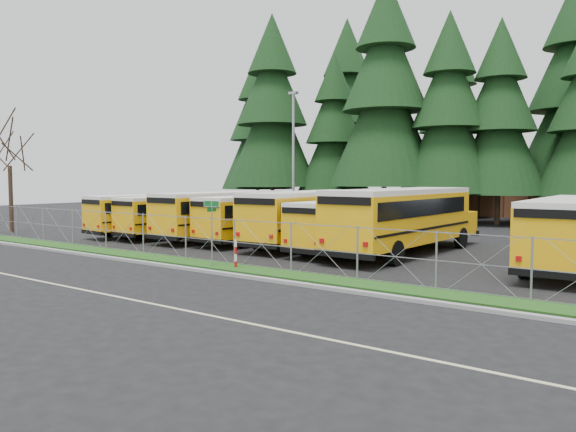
{
  "coord_description": "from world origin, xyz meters",
  "views": [
    {
      "loc": [
        15.0,
        -18.9,
        3.79
      ],
      "look_at": [
        -1.82,
        4.0,
        1.8
      ],
      "focal_mm": 35.0,
      "sensor_mm": 36.0,
      "label": 1
    }
  ],
  "objects_px": {
    "bus_2": "(227,216)",
    "striped_bollard": "(236,254)",
    "bus_4": "(312,218)",
    "bus_6": "(405,222)",
    "bus_1": "(185,216)",
    "bus_0": "(158,215)",
    "bus_east": "(574,234)",
    "bus_5": "(354,226)",
    "bus_3": "(266,219)",
    "light_standard": "(293,154)",
    "street_sign": "(212,219)"
  },
  "relations": [
    {
      "from": "bus_east",
      "to": "bus_4",
      "type": "bearing_deg",
      "value": 176.56
    },
    {
      "from": "bus_1",
      "to": "bus_east",
      "type": "height_order",
      "value": "bus_east"
    },
    {
      "from": "bus_east",
      "to": "light_standard",
      "type": "relative_size",
      "value": 1.1
    },
    {
      "from": "bus_1",
      "to": "bus_6",
      "type": "xyz_separation_m",
      "value": [
        14.64,
        0.71,
        0.31
      ]
    },
    {
      "from": "striped_bollard",
      "to": "bus_5",
      "type": "bearing_deg",
      "value": 80.2
    },
    {
      "from": "bus_2",
      "to": "bus_6",
      "type": "xyz_separation_m",
      "value": [
        11.58,
        0.16,
        0.17
      ]
    },
    {
      "from": "bus_0",
      "to": "bus_east",
      "type": "relative_size",
      "value": 0.9
    },
    {
      "from": "bus_3",
      "to": "light_standard",
      "type": "relative_size",
      "value": 1.02
    },
    {
      "from": "bus_1",
      "to": "striped_bollard",
      "type": "xyz_separation_m",
      "value": [
        10.77,
        -7.35,
        -0.7
      ]
    },
    {
      "from": "bus_0",
      "to": "bus_5",
      "type": "bearing_deg",
      "value": 8.52
    },
    {
      "from": "bus_4",
      "to": "bus_1",
      "type": "bearing_deg",
      "value": -176.54
    },
    {
      "from": "bus_4",
      "to": "bus_5",
      "type": "distance_m",
      "value": 3.17
    },
    {
      "from": "street_sign",
      "to": "bus_3",
      "type": "bearing_deg",
      "value": 114.77
    },
    {
      "from": "bus_1",
      "to": "bus_2",
      "type": "xyz_separation_m",
      "value": [
        3.06,
        0.55,
        0.14
      ]
    },
    {
      "from": "bus_4",
      "to": "bus_5",
      "type": "relative_size",
      "value": 1.15
    },
    {
      "from": "bus_east",
      "to": "bus_1",
      "type": "bearing_deg",
      "value": 179.93
    },
    {
      "from": "street_sign",
      "to": "bus_east",
      "type": "bearing_deg",
      "value": 34.09
    },
    {
      "from": "bus_2",
      "to": "bus_5",
      "type": "distance_m",
      "value": 9.02
    },
    {
      "from": "bus_east",
      "to": "street_sign",
      "type": "distance_m",
      "value": 14.79
    },
    {
      "from": "street_sign",
      "to": "bus_1",
      "type": "bearing_deg",
      "value": 141.62
    },
    {
      "from": "street_sign",
      "to": "bus_6",
      "type": "bearing_deg",
      "value": 60.81
    },
    {
      "from": "bus_0",
      "to": "bus_4",
      "type": "bearing_deg",
      "value": 12.81
    },
    {
      "from": "bus_east",
      "to": "street_sign",
      "type": "bearing_deg",
      "value": -147.18
    },
    {
      "from": "bus_3",
      "to": "bus_5",
      "type": "xyz_separation_m",
      "value": [
        6.16,
        -0.55,
        -0.05
      ]
    },
    {
      "from": "bus_6",
      "to": "light_standard",
      "type": "bearing_deg",
      "value": 147.22
    },
    {
      "from": "bus_2",
      "to": "light_standard",
      "type": "xyz_separation_m",
      "value": [
        -1.72,
        9.27,
        4.06
      ]
    },
    {
      "from": "bus_1",
      "to": "bus_east",
      "type": "xyz_separation_m",
      "value": [
        22.11,
        0.47,
        0.17
      ]
    },
    {
      "from": "bus_4",
      "to": "striped_bollard",
      "type": "relative_size",
      "value": 9.55
    },
    {
      "from": "bus_2",
      "to": "striped_bollard",
      "type": "height_order",
      "value": "bus_2"
    },
    {
      "from": "bus_0",
      "to": "bus_1",
      "type": "xyz_separation_m",
      "value": [
        2.32,
        0.26,
        -0.02
      ]
    },
    {
      "from": "bus_5",
      "to": "striped_bollard",
      "type": "distance_m",
      "value": 7.71
    },
    {
      "from": "bus_6",
      "to": "striped_bollard",
      "type": "relative_size",
      "value": 10.22
    },
    {
      "from": "bus_east",
      "to": "street_sign",
      "type": "height_order",
      "value": "bus_east"
    },
    {
      "from": "bus_0",
      "to": "bus_east",
      "type": "xyz_separation_m",
      "value": [
        24.43,
        0.73,
        0.15
      ]
    },
    {
      "from": "bus_3",
      "to": "striped_bollard",
      "type": "bearing_deg",
      "value": -56.42
    },
    {
      "from": "bus_0",
      "to": "light_standard",
      "type": "bearing_deg",
      "value": 76.68
    },
    {
      "from": "bus_3",
      "to": "bus_6",
      "type": "xyz_separation_m",
      "value": [
        8.73,
        -0.05,
        0.25
      ]
    },
    {
      "from": "bus_3",
      "to": "bus_5",
      "type": "distance_m",
      "value": 6.19
    },
    {
      "from": "bus_2",
      "to": "bus_3",
      "type": "xyz_separation_m",
      "value": [
        2.85,
        0.21,
        -0.08
      ]
    },
    {
      "from": "bus_4",
      "to": "street_sign",
      "type": "xyz_separation_m",
      "value": [
        0.87,
        -8.78,
        0.53
      ]
    },
    {
      "from": "bus_5",
      "to": "street_sign",
      "type": "distance_m",
      "value": 8.36
    },
    {
      "from": "bus_1",
      "to": "light_standard",
      "type": "xyz_separation_m",
      "value": [
        1.34,
        9.82,
        4.2
      ]
    },
    {
      "from": "bus_1",
      "to": "bus_2",
      "type": "bearing_deg",
      "value": 14.66
    },
    {
      "from": "bus_4",
      "to": "striped_bollard",
      "type": "height_order",
      "value": "bus_4"
    },
    {
      "from": "bus_3",
      "to": "street_sign",
      "type": "bearing_deg",
      "value": -62.54
    },
    {
      "from": "bus_3",
      "to": "light_standard",
      "type": "distance_m",
      "value": 10.96
    },
    {
      "from": "bus_1",
      "to": "striped_bollard",
      "type": "height_order",
      "value": "bus_1"
    },
    {
      "from": "bus_4",
      "to": "bus_6",
      "type": "xyz_separation_m",
      "value": [
        5.64,
        -0.25,
        0.11
      ]
    },
    {
      "from": "striped_bollard",
      "to": "bus_1",
      "type": "bearing_deg",
      "value": 145.67
    },
    {
      "from": "bus_east",
      "to": "bus_3",
      "type": "bearing_deg",
      "value": 177.68
    }
  ]
}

